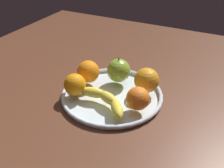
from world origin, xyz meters
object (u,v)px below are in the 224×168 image
object	(u,v)px
banana	(105,99)
orange_front_left	(147,80)
apple	(119,70)
fruit_bowl	(112,94)
orange_back_left	(88,72)
orange_center	(138,98)
orange_back_right	(75,84)

from	to	relation	value
banana	orange_front_left	world-z (taller)	orange_front_left
apple	orange_front_left	world-z (taller)	apple
fruit_bowl	orange_front_left	xyz separation A→B (cm)	(-9.04, -5.44, 4.72)
orange_front_left	orange_back_left	bearing A→B (deg)	9.44
fruit_bowl	banana	size ratio (longest dim) A/B	1.76
fruit_bowl	orange_back_left	size ratio (longest dim) A/B	4.33
orange_front_left	banana	bearing A→B (deg)	54.22
banana	fruit_bowl	bearing A→B (deg)	-60.90
orange_center	orange_front_left	bearing A→B (deg)	-84.49
fruit_bowl	orange_center	world-z (taller)	orange_center
orange_front_left	apple	bearing A→B (deg)	-9.19
orange_front_left	fruit_bowl	bearing A→B (deg)	31.02
banana	orange_center	xyz separation A→B (cm)	(-9.18, -2.20, 1.78)
orange_center	orange_back_right	bearing A→B (deg)	5.32
orange_center	orange_back_right	xyz separation A→B (cm)	(19.57, 1.82, 0.00)
orange_front_left	orange_back_right	distance (cm)	21.74
orange_front_left	orange_back_right	bearing A→B (deg)	30.77
orange_back_left	orange_center	distance (cm)	20.63
orange_front_left	orange_center	world-z (taller)	orange_front_left
orange_center	orange_back_right	distance (cm)	19.65
banana	orange_back_left	size ratio (longest dim) A/B	2.46
fruit_bowl	orange_front_left	size ratio (longest dim) A/B	4.10
orange_back_left	orange_center	bearing A→B (deg)	162.59
banana	orange_front_left	size ratio (longest dim) A/B	2.33
orange_back_left	orange_back_right	distance (cm)	8.00
apple	fruit_bowl	bearing A→B (deg)	99.08
banana	apple	xyz separation A→B (cm)	(1.89, -13.14, 2.29)
orange_front_left	orange_center	bearing A→B (deg)	95.51
orange_back_right	orange_front_left	bearing A→B (deg)	-149.23
fruit_bowl	orange_front_left	world-z (taller)	orange_front_left
orange_back_left	orange_back_right	xyz separation A→B (cm)	(-0.11, 7.99, -0.30)
fruit_bowl	banana	distance (cm)	6.57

